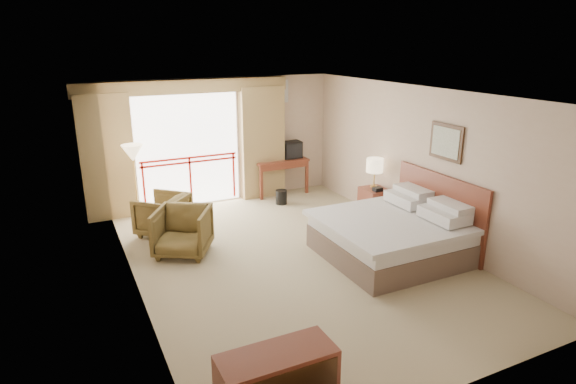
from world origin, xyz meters
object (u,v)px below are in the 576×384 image
desk (279,166)px  armchair_near (184,253)px  tv (291,150)px  armchair_far (164,234)px  wastebasket (281,197)px  table_lamp (375,166)px  floor_lamp (133,156)px  side_table (165,224)px  nightstand (374,204)px  bed (392,235)px

desk → armchair_near: (-2.88, -2.41, -0.64)m
tv → armchair_far: (-3.30, -1.32, -1.02)m
tv → wastebasket: 1.28m
desk → table_lamp: bearing=-66.1°
table_lamp → floor_lamp: (-4.26, 1.80, 0.25)m
side_table → tv: bearing=27.2°
tv → wastebasket: (-0.60, -0.72, -0.86)m
nightstand → wastebasket: (-1.24, 1.71, -0.17)m
table_lamp → side_table: 4.12m
nightstand → floor_lamp: floor_lamp is taller
armchair_near → floor_lamp: floor_lamp is taller
tv → armchair_near: bearing=-132.1°
tv → armchair_near: 4.08m
bed → nightstand: bearing=64.4°
bed → armchair_near: bed is taller
armchair_near → floor_lamp: bearing=134.5°
tv → side_table: tv is taller
wastebasket → armchair_near: bearing=-147.9°
bed → table_lamp: table_lamp is taller
armchair_far → wastebasket: bearing=146.0°
armchair_far → nightstand: bearing=117.8°
armchair_near → nightstand: bearing=29.1°
nightstand → wastebasket: nightstand is taller
wastebasket → floor_lamp: (-3.02, 0.14, 1.20)m
desk → floor_lamp: bearing=-166.2°
table_lamp → armchair_far: bearing=164.9°
bed → desk: bed is taller
tv → floor_lamp: 3.69m
armchair_far → side_table: side_table is taller
nightstand → side_table: (-3.99, 0.71, 0.01)m
armchair_far → side_table: size_ratio=1.68×
side_table → bed: bearing=-34.3°
tv → armchair_near: size_ratio=0.49×
table_lamp → wastebasket: size_ratio=1.87×
nightstand → table_lamp: size_ratio=1.13×
bed → desk: bearing=93.0°
wastebasket → side_table: (-2.75, -1.00, 0.18)m
nightstand → armchair_near: size_ratio=0.74×
tv → bed: bearing=-79.8°
desk → armchair_near: desk is taller
tv → armchair_far: size_ratio=0.52×
bed → tv: tv is taller
nightstand → table_lamp: bearing=91.9°
desk → bed: bearing=-84.1°
desk → tv: 0.48m
nightstand → wastebasket: 2.12m
nightstand → desk: bearing=112.6°
bed → nightstand: bed is taller
armchair_near → desk: bearing=70.3°
tv → table_lamp: bearing=-63.5°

